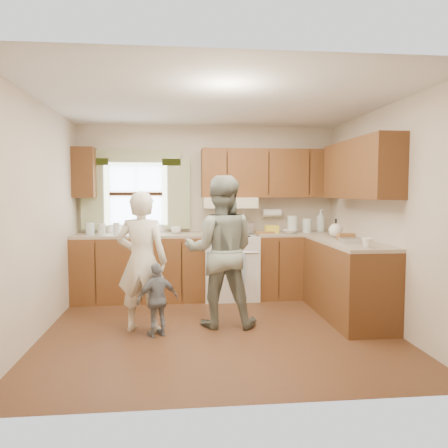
{
  "coord_description": "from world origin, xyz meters",
  "views": [
    {
      "loc": [
        -0.43,
        -4.75,
        1.54
      ],
      "look_at": [
        0.1,
        0.4,
        1.15
      ],
      "focal_mm": 35.0,
      "sensor_mm": 36.0,
      "label": 1
    }
  ],
  "objects": [
    {
      "name": "room",
      "position": [
        0.0,
        0.0,
        1.25
      ],
      "size": [
        3.8,
        3.8,
        3.8
      ],
      "color": "#513119",
      "rests_on": "ground"
    },
    {
      "name": "kitchen_fixtures",
      "position": [
        0.61,
        1.08,
        0.84
      ],
      "size": [
        3.8,
        2.25,
        2.15
      ],
      "color": "#45250E",
      "rests_on": "ground"
    },
    {
      "name": "stove",
      "position": [
        0.3,
        1.44,
        0.47
      ],
      "size": [
        0.76,
        0.67,
        1.07
      ],
      "color": "silver",
      "rests_on": "ground"
    },
    {
      "name": "woman_left",
      "position": [
        -0.84,
        0.06,
        0.77
      ],
      "size": [
        0.62,
        0.47,
        1.54
      ],
      "primitive_type": "imported",
      "rotation": [
        0.0,
        0.0,
        2.95
      ],
      "color": "white",
      "rests_on": "ground"
    },
    {
      "name": "woman_right",
      "position": [
        0.04,
        0.16,
        0.86
      ],
      "size": [
        0.91,
        0.75,
        1.72
      ],
      "primitive_type": "imported",
      "rotation": [
        0.0,
        0.0,
        3.01
      ],
      "color": "#2A4535",
      "rests_on": "ground"
    },
    {
      "name": "child",
      "position": [
        -0.67,
        -0.15,
        0.39
      ],
      "size": [
        0.5,
        0.37,
        0.78
      ],
      "primitive_type": "imported",
      "rotation": [
        0.0,
        0.0,
        3.58
      ],
      "color": "gray",
      "rests_on": "ground"
    }
  ]
}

